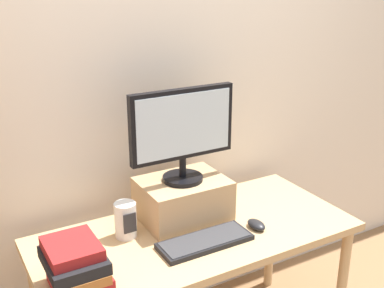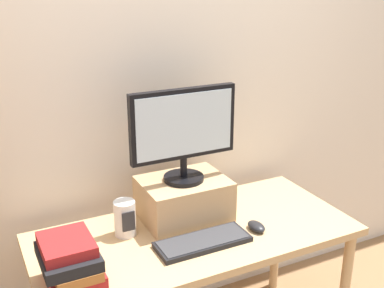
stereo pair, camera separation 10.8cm
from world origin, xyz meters
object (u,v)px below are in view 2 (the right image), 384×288
keyboard (203,242)px  computer_monitor (184,130)px  computer_mouse (256,226)px  book_stack (71,263)px  riser_box (184,199)px  desk_speaker (125,218)px  desk (195,246)px

keyboard → computer_monitor: bearing=82.7°
keyboard → computer_mouse: computer_mouse is taller
keyboard → book_stack: size_ratio=1.64×
riser_box → computer_mouse: riser_box is taller
riser_box → computer_monitor: 0.34m
riser_box → keyboard: (-0.03, -0.26, -0.08)m
computer_monitor → desk_speaker: computer_monitor is taller
computer_monitor → desk_speaker: bearing=-174.7°
desk → computer_mouse: 0.29m
desk → keyboard: keyboard is taller
riser_box → keyboard: riser_box is taller
computer_mouse → desk: bearing=155.8°
riser_box → keyboard: size_ratio=0.97×
computer_monitor → computer_mouse: computer_monitor is taller
keyboard → book_stack: 0.57m
book_stack → desk_speaker: 0.39m
riser_box → computer_mouse: (0.24, -0.26, -0.08)m
desk → computer_monitor: size_ratio=2.88×
riser_box → book_stack: size_ratio=1.59×
desk_speaker → riser_box: bearing=5.6°
computer_mouse → keyboard: bearing=179.8°
computer_monitor → riser_box: bearing=90.0°
book_stack → computer_mouse: bearing=2.1°
keyboard → computer_mouse: (0.27, -0.00, 0.01)m
keyboard → computer_mouse: bearing=-0.2°
riser_box → computer_mouse: bearing=-47.1°
computer_monitor → computer_mouse: 0.55m
riser_box → computer_monitor: (-0.00, -0.00, 0.34)m
desk → computer_monitor: 0.53m
riser_box → computer_monitor: computer_monitor is taller
riser_box → book_stack: bearing=-154.3°
book_stack → keyboard: bearing=3.2°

